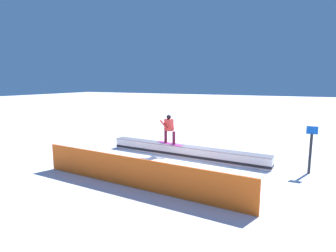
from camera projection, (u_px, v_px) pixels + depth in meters
The scene contains 5 objects.
ground_plane at pixel (185, 157), 13.15m from camera, with size 120.00×120.00×0.00m, color white.
grind_box at pixel (185, 152), 13.11m from camera, with size 7.93×1.06×0.53m.
snowboarder at pixel (169, 128), 13.38m from camera, with size 1.53×0.72×1.42m.
safety_fence at pixel (134, 173), 9.23m from camera, with size 8.11×0.06×1.04m, color #F95C15.
trail_marker at pixel (311, 148), 10.63m from camera, with size 0.40×0.10×1.85m.
Camera 1 is at (-4.92, 11.79, 3.53)m, focal length 29.70 mm.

